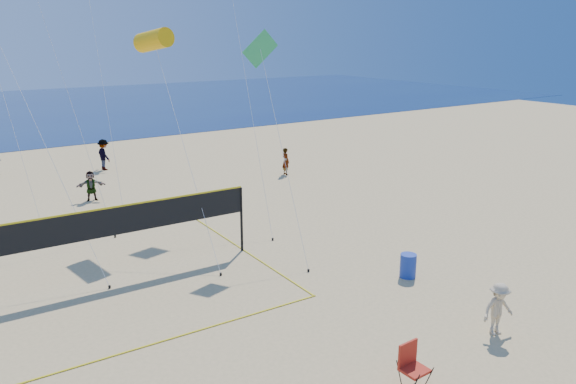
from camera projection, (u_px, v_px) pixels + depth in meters
bystander_b at (498, 309)px, 15.73m from camera, size 1.09×0.75×1.54m
far_person_1 at (91, 186)px, 28.55m from camera, size 1.48×0.75×1.53m
far_person_2 at (286, 161)px, 33.81m from camera, size 0.42×0.62×1.64m
far_person_4 at (104, 155)px, 34.97m from camera, size 0.86×1.33×1.93m
camp_chair at (411, 363)px, 13.39m from camera, size 0.63×0.77×1.25m
trash_barrel at (408, 266)px, 19.57m from camera, size 0.64×0.64×0.84m
volleyball_net at (116, 229)px, 19.07m from camera, size 10.03×9.88×2.63m
kite_2 at (154, 40)px, 23.34m from camera, size 1.30×7.80×8.50m
kite_4 at (263, 61)px, 21.59m from camera, size 1.50×4.35×8.41m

